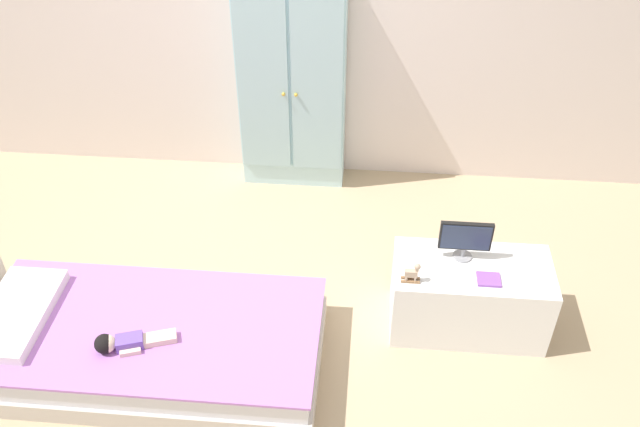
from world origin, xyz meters
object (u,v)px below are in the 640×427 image
Objects in this scene: tv_monitor at (465,238)px; book_purple at (489,279)px; bed at (151,343)px; rocking_horse_toy at (413,273)px; tv_stand at (469,296)px; wardrobe at (292,85)px; doll at (120,342)px.

book_purple is at bearing -53.93° from tv_monitor.
bed is 1.40m from rocking_horse_toy.
tv_monitor is at bearing 129.50° from tv_stand.
rocking_horse_toy reaches higher than bed.
wardrobe reaches higher than rocking_horse_toy.
rocking_horse_toy reaches higher than tv_stand.
doll is 0.47× the size of tv_stand.
bed is 4.57× the size of doll.
rocking_horse_toy is (0.78, -1.44, -0.26)m from wardrobe.
tv_monitor reaches higher than book_purple.
tv_monitor is at bearing -49.78° from wardrobe.
wardrobe is 1.79× the size of tv_stand.
tv_stand is (1.74, 0.55, -0.08)m from doll.
doll is at bearing -162.46° from tv_stand.
rocking_horse_toy reaches higher than doll.
tv_monitor is (-0.06, 0.07, 0.35)m from tv_stand.
rocking_horse_toy is at bearing -174.51° from book_purple.
doll is at bearing -119.58° from bed.
rocking_horse_toy is at bearing -158.05° from tv_stand.
doll is (-0.08, -0.15, 0.17)m from bed.
wardrobe is at bearing 72.30° from bed.
rocking_horse_toy is (-0.27, -0.20, -0.08)m from tv_monitor.
bed is 15.06× the size of rocking_horse_toy.
wardrobe is at bearing 129.75° from book_purple.
doll is at bearing -108.73° from wardrobe.
tv_stand is at bearing -50.50° from tv_monitor.
wardrobe reaches higher than tv_stand.
wardrobe is 12.64× the size of rocking_horse_toy.
wardrobe is 1.66m from rocking_horse_toy.
tv_monitor is 2.32× the size of rocking_horse_toy.
book_purple reaches higher than doll.
tv_stand reaches higher than doll.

